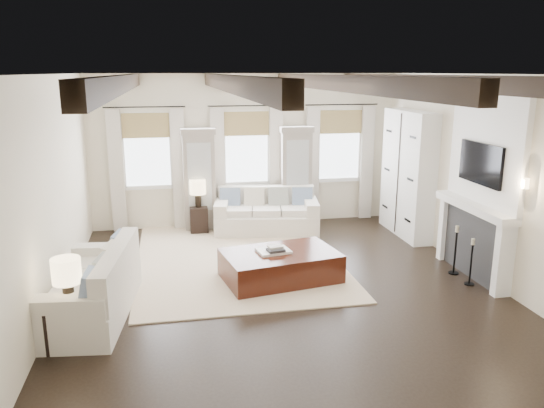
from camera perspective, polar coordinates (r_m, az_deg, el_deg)
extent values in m
plane|color=black|center=(8.18, 1.22, -9.24)|extent=(7.50, 7.50, 0.00)
cube|color=#F4E8CD|center=(11.32, -2.79, 5.75)|extent=(6.50, 0.04, 3.20)
cube|color=#F4E8CD|center=(4.26, 12.24, -8.88)|extent=(6.50, 0.04, 3.20)
cube|color=#F4E8CD|center=(7.69, -23.09, 0.65)|extent=(0.04, 7.50, 3.20)
cube|color=#F4E8CD|center=(8.95, 22.07, 2.50)|extent=(0.04, 7.50, 3.20)
cube|color=white|center=(7.51, 1.35, 13.79)|extent=(6.50, 7.50, 0.04)
cube|color=black|center=(7.36, -16.04, 12.32)|extent=(0.16, 7.40, 0.22)
cube|color=black|center=(7.39, -4.49, 12.82)|extent=(0.16, 7.40, 0.22)
cube|color=black|center=(7.71, 6.94, 12.81)|extent=(0.16, 7.40, 0.22)
cube|color=black|center=(8.27, 16.77, 12.41)|extent=(0.16, 7.40, 0.22)
cube|color=white|center=(11.18, -13.27, 5.55)|extent=(0.90, 0.03, 1.45)
cube|color=#98804B|center=(11.06, -13.44, 8.22)|extent=(0.94, 0.04, 0.50)
cube|color=silver|center=(11.18, -16.36, 3.38)|extent=(0.28, 0.08, 2.50)
cube|color=silver|center=(11.13, -9.99, 3.69)|extent=(0.28, 0.08, 2.50)
cylinder|color=black|center=(10.98, -13.56, 10.11)|extent=(1.60, 0.02, 0.02)
cube|color=white|center=(11.29, -2.77, 5.98)|extent=(0.90, 0.03, 1.45)
cube|color=#98804B|center=(11.17, -2.76, 8.63)|extent=(0.94, 0.04, 0.50)
cube|color=silver|center=(11.18, -5.83, 3.87)|extent=(0.28, 0.08, 2.50)
cube|color=silver|center=(11.35, 0.43, 4.11)|extent=(0.28, 0.08, 2.50)
cylinder|color=black|center=(11.09, -2.74, 10.51)|extent=(1.60, 0.02, 0.02)
cube|color=white|center=(11.76, 7.22, 6.21)|extent=(0.90, 0.03, 1.45)
cube|color=#98804B|center=(11.64, 7.39, 8.76)|extent=(0.94, 0.04, 0.50)
cube|color=silver|center=(11.54, 4.38, 4.23)|extent=(0.28, 0.08, 2.50)
cube|color=silver|center=(11.93, 10.15, 4.37)|extent=(0.28, 0.08, 2.50)
cylinder|color=black|center=(11.56, 7.53, 10.56)|extent=(1.60, 0.02, 0.02)
cube|color=#9E948A|center=(11.11, -7.83, 2.33)|extent=(0.64, 0.38, 2.00)
cube|color=#B2B7BA|center=(10.89, -7.79, 2.90)|extent=(0.48, 0.02, 1.40)
cube|color=#9E948A|center=(10.95, -8.02, 7.77)|extent=(0.70, 0.42, 0.12)
cube|color=#9E948A|center=(11.40, 2.51, 2.76)|extent=(0.64, 0.38, 2.00)
cube|color=#B2B7BA|center=(11.19, 2.76, 3.31)|extent=(0.48, 0.02, 1.40)
cube|color=#9E948A|center=(11.24, 2.57, 8.06)|extent=(0.70, 0.42, 0.12)
cube|color=#252527|center=(9.16, 21.00, -3.96)|extent=(0.18, 1.50, 1.10)
cube|color=black|center=(9.19, 20.75, -4.86)|extent=(0.10, 0.90, 0.70)
cube|color=white|center=(8.49, 23.66, -5.61)|extent=(0.26, 0.14, 1.10)
cube|color=white|center=(9.81, 18.30, -2.56)|extent=(0.26, 0.14, 1.10)
cube|color=white|center=(8.96, 20.96, -0.28)|extent=(0.32, 1.90, 0.12)
cube|color=white|center=(8.85, 22.10, 5.67)|extent=(0.10, 1.90, 1.80)
cube|color=black|center=(8.85, 21.57, 4.07)|extent=(0.07, 1.10, 0.64)
cylinder|color=#FFD899|center=(8.03, 25.59, 2.00)|extent=(0.10, 0.10, 0.14)
cube|color=silver|center=(10.93, 14.39, 3.17)|extent=(0.40, 1.70, 2.50)
cube|color=black|center=(10.85, 13.39, 3.14)|extent=(0.01, 0.02, 2.40)
cube|color=beige|center=(9.58, -3.87, -5.63)|extent=(3.45, 4.75, 0.02)
cube|color=silver|center=(10.96, -0.60, -2.01)|extent=(2.23, 1.28, 0.40)
cube|color=silver|center=(11.20, -0.65, 0.73)|extent=(2.01, 0.54, 0.50)
cube|color=silver|center=(10.89, -5.45, -0.37)|extent=(0.40, 0.93, 0.26)
cube|color=silver|center=(10.93, 4.23, -0.30)|extent=(0.40, 0.93, 0.26)
cube|color=silver|center=(10.84, -3.67, -0.73)|extent=(0.65, 0.68, 0.14)
cube|color=silver|center=(10.84, -0.60, -0.71)|extent=(0.65, 0.68, 0.14)
cube|color=silver|center=(10.86, 2.47, -0.68)|extent=(0.65, 0.68, 0.14)
cube|color=#657EA5|center=(11.03, -4.53, 0.64)|extent=(0.45, 0.28, 0.44)
cube|color=silver|center=(11.02, -1.93, 0.66)|extent=(0.45, 0.28, 0.44)
cube|color=beige|center=(11.03, 0.67, 0.68)|extent=(0.45, 0.28, 0.44)
cube|color=#657EA5|center=(11.06, 3.27, 0.70)|extent=(0.45, 0.28, 0.44)
cube|color=silver|center=(7.72, -18.89, -9.82)|extent=(1.25, 2.29, 0.42)
cube|color=silver|center=(7.46, -16.34, -6.59)|extent=(0.48, 2.09, 0.52)
cube|color=silver|center=(8.47, -17.47, -5.09)|extent=(0.96, 0.38, 0.27)
cube|color=silver|center=(6.75, -21.17, -10.39)|extent=(0.96, 0.38, 0.27)
cube|color=silver|center=(8.18, -18.35, -6.31)|extent=(0.69, 0.66, 0.15)
cube|color=silver|center=(7.63, -19.44, -7.87)|extent=(0.69, 0.66, 0.15)
cube|color=silver|center=(7.10, -20.71, -9.67)|extent=(0.69, 0.66, 0.15)
cube|color=#657EA5|center=(8.21, -16.45, -4.47)|extent=(0.28, 0.46, 0.45)
cube|color=silver|center=(7.73, -17.25, -5.69)|extent=(0.28, 0.46, 0.45)
cube|color=beige|center=(7.26, -18.16, -7.07)|extent=(0.28, 0.46, 0.45)
cube|color=#657EA5|center=(6.79, -19.20, -8.63)|extent=(0.28, 0.46, 0.45)
cube|color=black|center=(8.48, 0.89, -6.68)|extent=(1.93, 1.39, 0.46)
cube|color=white|center=(8.40, 0.16, -5.06)|extent=(0.56, 0.46, 0.04)
cube|color=#262628|center=(8.31, 0.40, -4.98)|extent=(0.29, 0.24, 0.04)
cube|color=beige|center=(8.36, 0.35, -4.61)|extent=(0.25, 0.21, 0.03)
cube|color=black|center=(7.01, -20.74, -12.05)|extent=(0.52, 0.52, 0.52)
cylinder|color=black|center=(6.84, -21.04, -9.00)|extent=(0.13, 0.13, 0.29)
cylinder|color=#F9D89E|center=(6.74, -21.26, -6.69)|extent=(0.34, 0.34, 0.30)
cube|color=black|center=(11.03, -7.87, -1.66)|extent=(0.36, 0.36, 0.54)
cylinder|color=black|center=(10.92, -7.94, 0.39)|extent=(0.13, 0.13, 0.27)
cylinder|color=#F9D89E|center=(10.86, -7.99, 1.82)|extent=(0.32, 0.32, 0.29)
cylinder|color=black|center=(8.92, 20.43, -8.06)|extent=(0.15, 0.15, 0.02)
cylinder|color=black|center=(8.81, 20.61, -6.11)|extent=(0.03, 0.03, 0.67)
cylinder|color=beige|center=(8.70, 20.82, -3.81)|extent=(0.06, 0.06, 0.10)
cylinder|color=black|center=(9.30, 18.92, -7.02)|extent=(0.17, 0.17, 0.02)
cylinder|color=black|center=(9.18, 19.10, -4.97)|extent=(0.03, 0.03, 0.73)
cylinder|color=beige|center=(9.06, 19.30, -2.54)|extent=(0.06, 0.06, 0.10)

